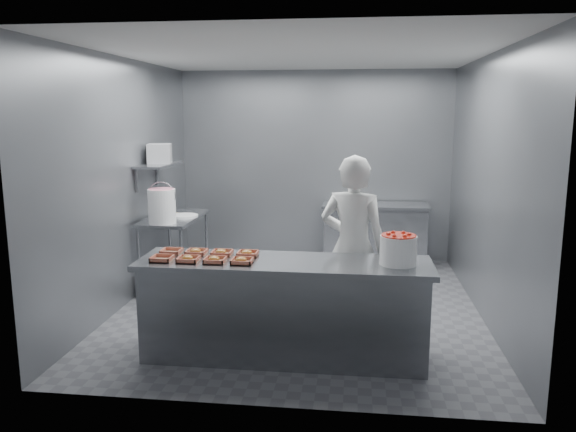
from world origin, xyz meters
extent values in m
plane|color=#4C4C51|center=(0.00, 0.00, 0.00)|extent=(4.50, 4.50, 0.00)
plane|color=white|center=(0.00, 0.00, 2.80)|extent=(4.50, 4.50, 0.00)
cube|color=slate|center=(0.00, 2.25, 1.40)|extent=(4.00, 0.04, 2.80)
cube|color=slate|center=(-2.00, 0.00, 1.40)|extent=(0.04, 4.50, 2.80)
cube|color=slate|center=(2.00, 0.00, 1.40)|extent=(0.04, 4.50, 2.80)
cube|color=slate|center=(0.00, -1.35, 0.88)|extent=(2.60, 0.70, 0.05)
cube|color=slate|center=(0.00, -1.35, 0.42)|extent=(2.50, 0.64, 0.85)
cube|color=slate|center=(-1.65, 0.60, 0.88)|extent=(0.60, 1.20, 0.04)
cube|color=slate|center=(-1.65, 0.60, 0.20)|extent=(0.56, 1.15, 0.03)
cylinder|color=slate|center=(-1.91, 0.04, 0.44)|extent=(0.04, 0.04, 0.88)
cylinder|color=slate|center=(-1.39, 0.04, 0.44)|extent=(0.04, 0.04, 0.88)
cylinder|color=slate|center=(-1.91, 1.16, 0.44)|extent=(0.04, 0.04, 0.88)
cylinder|color=slate|center=(-1.39, 1.16, 0.44)|extent=(0.04, 0.04, 0.88)
cube|color=slate|center=(0.90, 1.90, 0.88)|extent=(1.50, 0.60, 0.05)
cube|color=slate|center=(0.90, 1.90, 0.42)|extent=(1.44, 0.55, 0.85)
cube|color=slate|center=(-1.82, 0.60, 1.55)|extent=(0.35, 0.90, 0.03)
cube|color=tan|center=(-1.07, -1.48, 0.92)|extent=(0.18, 0.18, 0.04)
cube|color=white|center=(-1.03, -1.46, 0.91)|extent=(0.10, 0.06, 0.00)
cube|color=tan|center=(-0.83, -1.48, 0.92)|extent=(0.18, 0.18, 0.04)
cube|color=white|center=(-0.79, -1.46, 0.91)|extent=(0.10, 0.06, 0.00)
ellipsoid|color=#C97832|center=(-0.84, -1.48, 0.93)|extent=(0.10, 0.10, 0.05)
cube|color=tan|center=(-0.59, -1.48, 0.92)|extent=(0.18, 0.18, 0.04)
cube|color=white|center=(-0.55, -1.46, 0.91)|extent=(0.10, 0.06, 0.00)
ellipsoid|color=#C97832|center=(-0.60, -1.48, 0.93)|extent=(0.10, 0.10, 0.05)
cube|color=tan|center=(-0.35, -1.48, 0.92)|extent=(0.18, 0.18, 0.04)
cube|color=white|center=(-0.31, -1.46, 0.91)|extent=(0.10, 0.06, 0.00)
ellipsoid|color=#C97832|center=(-0.36, -1.48, 0.93)|extent=(0.10, 0.10, 0.05)
cube|color=tan|center=(-1.07, -1.22, 0.92)|extent=(0.18, 0.18, 0.04)
cube|color=white|center=(-1.03, -1.21, 0.91)|extent=(0.10, 0.06, 0.00)
cube|color=tan|center=(-0.83, -1.22, 0.92)|extent=(0.18, 0.18, 0.04)
cube|color=white|center=(-0.79, -1.21, 0.91)|extent=(0.10, 0.06, 0.00)
ellipsoid|color=#C97832|center=(-0.84, -1.22, 0.93)|extent=(0.10, 0.10, 0.05)
cube|color=tan|center=(-0.59, -1.22, 0.92)|extent=(0.18, 0.18, 0.04)
cube|color=white|center=(-0.55, -1.21, 0.91)|extent=(0.10, 0.06, 0.00)
ellipsoid|color=#C97832|center=(-0.60, -1.22, 0.93)|extent=(0.10, 0.10, 0.05)
cube|color=tan|center=(-0.35, -1.22, 0.92)|extent=(0.18, 0.18, 0.04)
cube|color=white|center=(-0.31, -1.21, 0.91)|extent=(0.10, 0.06, 0.00)
ellipsoid|color=#C97832|center=(-0.36, -1.22, 0.93)|extent=(0.10, 0.10, 0.05)
imported|color=silver|center=(0.60, -0.75, 0.90)|extent=(0.74, 0.58, 1.80)
cylinder|color=white|center=(0.99, -1.36, 1.03)|extent=(0.32, 0.32, 0.25)
cylinder|color=#ED3F1B|center=(0.99, -1.36, 1.14)|extent=(0.30, 0.30, 0.04)
cylinder|color=white|center=(-1.64, 0.16, 1.10)|extent=(0.32, 0.32, 0.41)
cylinder|color=pink|center=(-1.64, 0.16, 1.30)|extent=(0.30, 0.30, 0.02)
torus|color=slate|center=(-1.64, 0.16, 1.23)|extent=(0.34, 0.01, 0.34)
cylinder|color=white|center=(-1.51, 0.58, 0.91)|extent=(0.38, 0.38, 0.03)
cube|color=#CCB28C|center=(-1.72, 0.70, 0.91)|extent=(0.17, 0.15, 0.02)
cube|color=gray|center=(-1.82, 0.65, 1.69)|extent=(0.35, 0.38, 0.24)
cube|color=silver|center=(0.64, 1.90, 0.93)|extent=(0.32, 0.25, 0.06)
camera|label=1|loc=(0.62, -6.11, 2.19)|focal=35.00mm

